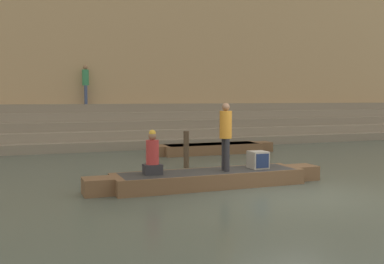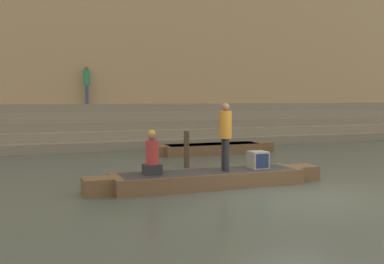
{
  "view_description": "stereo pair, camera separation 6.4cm",
  "coord_description": "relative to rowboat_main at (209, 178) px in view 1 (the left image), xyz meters",
  "views": [
    {
      "loc": [
        -5.74,
        -8.69,
        2.21
      ],
      "look_at": [
        -1.4,
        2.78,
        1.28
      ],
      "focal_mm": 42.0,
      "sensor_mm": 36.0,
      "label": 1
    },
    {
      "loc": [
        -5.68,
        -8.71,
        2.21
      ],
      "look_at": [
        -1.4,
        2.78,
        1.28
      ],
      "focal_mm": 42.0,
      "sensor_mm": 36.0,
      "label": 2
    }
  ],
  "objects": [
    {
      "name": "ground_plane",
      "position": [
        1.4,
        -1.58,
        -0.21
      ],
      "size": [
        120.0,
        120.0,
        0.0
      ],
      "primitive_type": "plane",
      "color": "#47544C"
    },
    {
      "name": "ghat_steps",
      "position": [
        1.4,
        10.23,
        0.5
      ],
      "size": [
        36.0,
        3.16,
        1.93
      ],
      "color": "gray",
      "rests_on": "ground"
    },
    {
      "name": "back_wall",
      "position": [
        1.4,
        11.99,
        4.18
      ],
      "size": [
        34.2,
        1.28,
        8.82
      ],
      "color": "tan",
      "rests_on": "ground"
    },
    {
      "name": "rowboat_main",
      "position": [
        0.0,
        0.0,
        0.0
      ],
      "size": [
        6.22,
        1.31,
        0.38
      ],
      "rotation": [
        0.0,
        0.0,
        0.06
      ],
      "color": "brown",
      "rests_on": "ground"
    },
    {
      "name": "person_standing",
      "position": [
        0.4,
        -0.13,
        1.17
      ],
      "size": [
        0.31,
        0.31,
        1.71
      ],
      "rotation": [
        0.0,
        0.0,
        -0.26
      ],
      "color": "#28282D",
      "rests_on": "rowboat_main"
    },
    {
      "name": "person_rowing",
      "position": [
        -1.44,
        0.06,
        0.62
      ],
      "size": [
        0.43,
        0.34,
        1.07
      ],
      "rotation": [
        0.0,
        0.0,
        -0.11
      ],
      "color": "#28282D",
      "rests_on": "rowboat_main"
    },
    {
      "name": "tv_set",
      "position": [
        1.38,
        -0.03,
        0.4
      ],
      "size": [
        0.44,
        0.48,
        0.45
      ],
      "rotation": [
        0.0,
        0.0,
        0.02
      ],
      "color": "#9E998E",
      "rests_on": "rowboat_main"
    },
    {
      "name": "moored_boat_shore",
      "position": [
        2.72,
        6.13,
        0.0
      ],
      "size": [
        5.25,
        1.16,
        0.39
      ],
      "rotation": [
        0.0,
        0.0,
        0.07
      ],
      "color": "brown",
      "rests_on": "ground"
    },
    {
      "name": "mooring_post",
      "position": [
        0.49,
        3.02,
        0.38
      ],
      "size": [
        0.17,
        0.17,
        1.17
      ],
      "primitive_type": "cylinder",
      "color": "#473828",
      "rests_on": "ground"
    },
    {
      "name": "person_on_steps",
      "position": [
        -1.56,
        11.08,
        2.78
      ],
      "size": [
        0.31,
        0.31,
        1.81
      ],
      "rotation": [
        0.0,
        0.0,
        1.97
      ],
      "color": "#3D4C75",
      "rests_on": "ghat_steps"
    }
  ]
}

